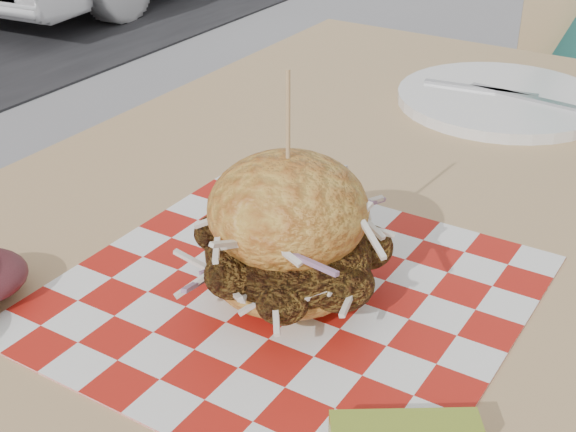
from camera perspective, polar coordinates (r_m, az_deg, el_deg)
name	(u,v)px	position (r m, az deg, el deg)	size (l,w,h in m)	color
patio_table	(379,279)	(0.84, 6.46, -4.45)	(0.80, 1.20, 0.75)	tan
paper_liner	(288,294)	(0.67, 0.00, -5.59)	(0.36, 0.36, 0.00)	red
sandwich	(288,238)	(0.64, 0.00, -1.54)	(0.17, 0.17, 0.19)	gold
place_setting	(501,99)	(1.10, 14.94, 8.04)	(0.27, 0.27, 0.02)	white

